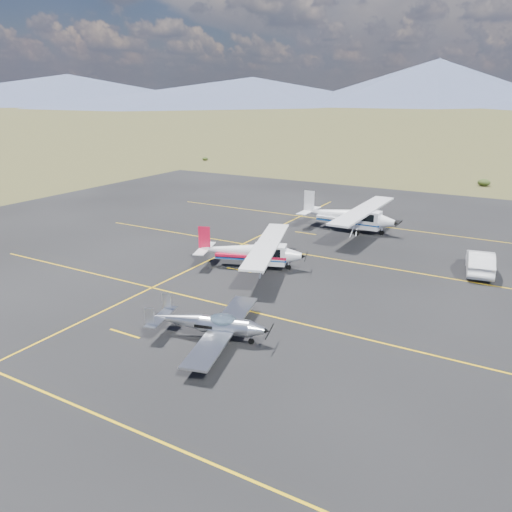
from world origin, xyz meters
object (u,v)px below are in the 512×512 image
Objects in this scene: aircraft_low_wing at (212,324)px; aircraft_plain at (349,215)px; sedan at (480,262)px; aircraft_cessna at (252,251)px.

aircraft_low_wing is 22.97m from aircraft_plain.
aircraft_plain is 12.91m from sedan.
aircraft_low_wing is at bearing 49.87° from sedan.
aircraft_low_wing is 0.74× the size of aircraft_cessna.
aircraft_plain is (-1.21, 22.93, 0.58)m from aircraft_low_wing.
sedan is (13.90, 6.73, -0.45)m from aircraft_cessna.
sedan is at bearing 7.10° from aircraft_cessna.
aircraft_cessna reaches higher than aircraft_low_wing.
aircraft_cessna is 0.86× the size of aircraft_plain.
aircraft_low_wing is 0.64× the size of aircraft_plain.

